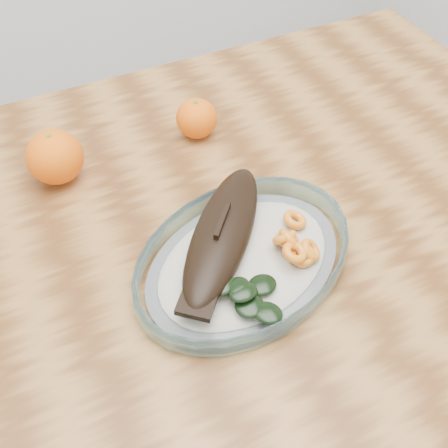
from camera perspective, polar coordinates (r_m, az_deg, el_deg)
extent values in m
plane|color=slate|center=(1.43, -0.63, -20.46)|extent=(3.00, 3.00, 0.00)
cube|color=#5B3415|center=(0.80, -1.06, -0.50)|extent=(1.20, 0.80, 0.04)
cylinder|color=brown|center=(1.48, 12.88, 5.33)|extent=(0.06, 0.06, 0.71)
ellipsoid|color=white|center=(0.73, 2.02, -3.91)|extent=(0.66, 0.56, 0.01)
torus|color=#8DC9DA|center=(0.72, 2.04, -3.41)|extent=(0.71, 0.71, 0.03)
ellipsoid|color=silver|center=(0.71, 2.06, -3.01)|extent=(0.59, 0.49, 0.02)
ellipsoid|color=black|center=(0.71, -0.17, -0.10)|extent=(0.22, 0.24, 0.04)
ellipsoid|color=black|center=(0.71, -0.16, -0.51)|extent=(0.18, 0.20, 0.02)
cube|color=black|center=(0.64, -2.73, -6.98)|extent=(0.06, 0.06, 0.01)
cube|color=black|center=(0.69, -0.17, 0.96)|extent=(0.04, 0.05, 0.02)
torus|color=#DA4D0F|center=(0.72, 6.46, -0.76)|extent=(0.04, 0.04, 0.03)
torus|color=#DA4D0F|center=(0.74, 7.32, 1.27)|extent=(0.04, 0.04, 0.02)
torus|color=#DA4D0F|center=(0.70, 8.11, -2.34)|extent=(0.04, 0.04, 0.03)
torus|color=#DA4D0F|center=(0.71, 8.91, -1.83)|extent=(0.04, 0.05, 0.04)
torus|color=#DA4D0F|center=(0.70, 6.27, -0.51)|extent=(0.04, 0.03, 0.04)
torus|color=#DA4D0F|center=(0.70, 6.70, -0.66)|extent=(0.03, 0.04, 0.04)
torus|color=#DA4D0F|center=(0.69, 7.31, -2.01)|extent=(0.05, 0.05, 0.02)
ellipsoid|color=black|center=(0.67, 3.98, -5.38)|extent=(0.04, 0.03, 0.01)
ellipsoid|color=black|center=(0.65, 2.66, -7.50)|extent=(0.05, 0.05, 0.01)
ellipsoid|color=black|center=(0.65, 4.57, -8.22)|extent=(0.05, 0.05, 0.01)
ellipsoid|color=black|center=(0.65, 2.00, -6.16)|extent=(0.04, 0.03, 0.01)
ellipsoid|color=black|center=(0.66, -0.35, -5.23)|extent=(0.05, 0.05, 0.01)
ellipsoid|color=black|center=(0.65, 1.62, -5.78)|extent=(0.04, 0.04, 0.01)
sphere|color=#FB3D05|center=(0.85, -16.81, 6.52)|extent=(0.08, 0.08, 0.08)
sphere|color=#FB3D05|center=(0.90, -2.80, 10.66)|extent=(0.07, 0.07, 0.07)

